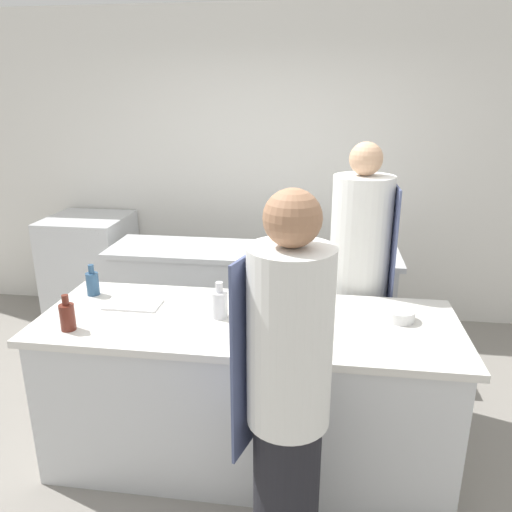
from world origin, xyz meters
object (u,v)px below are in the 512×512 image
at_px(bowl_mixing_large, 400,315).
at_px(bottle_sauce, 67,316).
at_px(chef_at_stove, 358,281).
at_px(bowl_prep_small, 268,333).
at_px(bottle_vinegar, 93,283).
at_px(bottle_cooking_oil, 293,302).
at_px(bottle_wine, 260,283).
at_px(chef_at_prep_near, 287,402).
at_px(oven_range, 91,268).
at_px(bottle_olive_oil, 220,303).

bearing_deg(bowl_mixing_large, bottle_sauce, -168.31).
relative_size(chef_at_stove, bowl_prep_small, 7.21).
relative_size(chef_at_stove, bottle_sauce, 9.22).
relative_size(bottle_vinegar, bottle_sauce, 1.00).
bearing_deg(bottle_cooking_oil, bottle_wine, 131.01).
bearing_deg(bottle_cooking_oil, chef_at_prep_near, -87.51).
bearing_deg(oven_range, bottle_cooking_oil, -39.78).
bearing_deg(oven_range, bottle_wine, -38.47).
height_order(bottle_sauce, bowl_prep_small, bottle_sauce).
bearing_deg(bottle_vinegar, chef_at_prep_near, -36.64).
bearing_deg(bottle_wine, chef_at_prep_near, -76.34).
bearing_deg(bottle_olive_oil, bottle_vinegar, 166.05).
xyz_separation_m(oven_range, bottle_vinegar, (0.78, -1.52, 0.48)).
relative_size(bottle_wine, bowl_mixing_large, 1.56).
relative_size(bottle_cooking_oil, bowl_mixing_large, 1.45).
bearing_deg(chef_at_stove, oven_range, -114.58).
bearing_deg(bottle_olive_oil, chef_at_stove, 39.58).
xyz_separation_m(bottle_wine, bottle_cooking_oil, (0.22, -0.25, -0.01)).
relative_size(oven_range, bottle_vinegar, 5.09).
xyz_separation_m(bottle_sauce, bowl_prep_small, (1.04, 0.06, -0.05)).
relative_size(bottle_cooking_oil, bottle_sauce, 1.20).
xyz_separation_m(oven_range, bowl_prep_small, (1.91, -1.93, 0.43)).
relative_size(oven_range, bottle_cooking_oil, 4.22).
distance_m(bottle_vinegar, bottle_wine, 1.02).
distance_m(bottle_wine, bottle_cooking_oil, 0.33).
xyz_separation_m(bottle_olive_oil, bottle_cooking_oil, (0.40, 0.04, 0.01)).
relative_size(chef_at_stove, bottle_vinegar, 9.26).
bearing_deg(bottle_wine, bowl_prep_small, -77.82).
relative_size(oven_range, bottle_wine, 3.92).
height_order(bottle_vinegar, bottle_wine, bottle_wine).
relative_size(chef_at_prep_near, bottle_wine, 7.00).
bearing_deg(bowl_mixing_large, chef_at_stove, 109.12).
relative_size(oven_range, bowl_prep_small, 3.96).
relative_size(chef_at_prep_near, bottle_cooking_oil, 7.53).
height_order(oven_range, bottle_olive_oil, bottle_olive_oil).
height_order(bottle_olive_oil, bottle_sauce, bottle_olive_oil).
bearing_deg(bottle_vinegar, chef_at_stove, 15.27).
bearing_deg(bottle_vinegar, oven_range, 117.29).
xyz_separation_m(chef_at_stove, bowl_mixing_large, (0.19, -0.55, 0.03)).
height_order(bottle_wine, bowl_prep_small, bottle_wine).
bearing_deg(bottle_cooking_oil, oven_range, 140.22).
distance_m(oven_range, chef_at_prep_near, 3.23).
bearing_deg(bottle_olive_oil, bottle_cooking_oil, 6.39).
distance_m(oven_range, bowl_mixing_large, 3.09).
distance_m(chef_at_prep_near, bottle_sauce, 1.28).
relative_size(chef_at_prep_near, bottle_sauce, 9.04).
height_order(bottle_cooking_oil, bowl_mixing_large, bottle_cooking_oil).
distance_m(chef_at_stove, bowl_prep_small, 0.99).
relative_size(bottle_olive_oil, bottle_cooking_oil, 0.88).
distance_m(bottle_olive_oil, bowl_mixing_large, 0.98).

